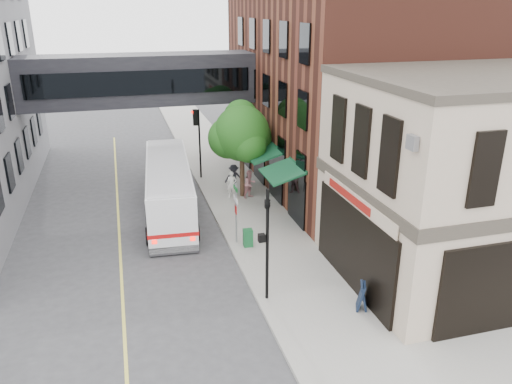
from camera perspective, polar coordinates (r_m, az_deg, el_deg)
ground at (r=18.17m, az=1.88°, el=-15.85°), size 120.00×120.00×0.00m
sidewalk_main at (r=30.60m, az=-2.39°, el=0.08°), size 4.00×60.00×0.15m
corner_building at (r=21.86m, az=23.39°, el=1.33°), size 10.19×8.12×8.45m
brick_building at (r=32.55m, az=11.19°, el=13.51°), size 13.76×18.00×14.00m
skyway_bridge at (r=32.24m, az=-13.16°, el=12.43°), size 14.00×3.18×3.00m
traffic_signal_near at (r=18.38m, az=1.21°, el=-4.55°), size 0.44×0.22×4.60m
traffic_signal_far at (r=32.15m, az=-6.76°, el=7.05°), size 0.53×0.28×4.50m
street_sign_pole at (r=23.23m, az=-2.31°, el=-1.84°), size 0.08×0.75×3.00m
street_tree at (r=28.78m, az=-1.76°, el=6.76°), size 3.80×3.20×5.60m
lane_marking at (r=26.24m, az=-15.38°, el=-4.47°), size 0.12×40.00×0.01m
bus at (r=27.47m, az=-9.94°, el=0.66°), size 3.15×10.58×2.81m
pedestrian_a at (r=29.17m, az=-2.79°, el=0.85°), size 0.64×0.49×1.59m
pedestrian_b at (r=29.13m, az=-0.70°, el=0.93°), size 1.01×0.93×1.67m
pedestrian_c at (r=30.22m, az=-2.56°, el=1.63°), size 1.17×0.80×1.66m
newspaper_box at (r=23.43m, az=-0.93°, el=-5.25°), size 0.44×0.39×0.85m
sandwich_board at (r=19.28m, az=12.05°, el=-11.56°), size 0.59×0.70×1.06m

